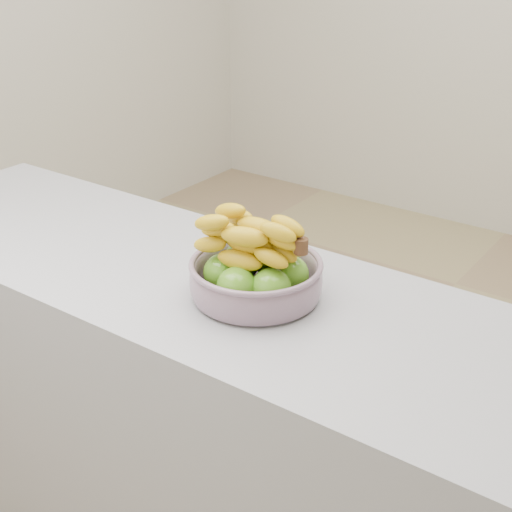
# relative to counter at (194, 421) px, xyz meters

# --- Properties ---
(ground) EXTENTS (4.00, 4.00, 0.00)m
(ground) POSITION_rel_counter_xyz_m (0.00, 0.77, -0.45)
(ground) COLOR #8F8057
(ground) RESTS_ON ground
(counter) EXTENTS (2.00, 0.60, 0.90)m
(counter) POSITION_rel_counter_xyz_m (0.00, 0.00, 0.00)
(counter) COLOR #9B9BA3
(counter) RESTS_ON ground
(fruit_bowl) EXTENTS (0.30, 0.30, 0.19)m
(fruit_bowl) POSITION_rel_counter_xyz_m (0.20, -0.00, 0.51)
(fruit_bowl) COLOR #8E9BAB
(fruit_bowl) RESTS_ON counter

